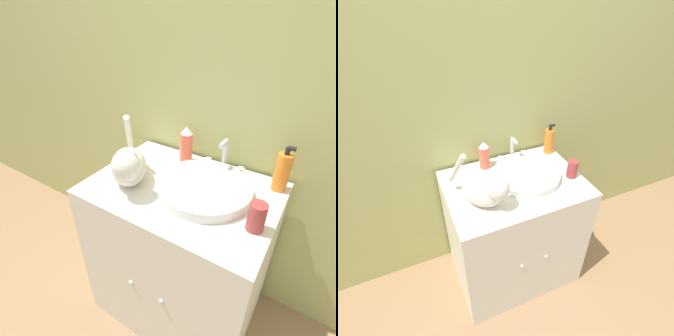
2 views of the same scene
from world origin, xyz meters
The scene contains 8 objects.
wall_back centered at (0.00, 0.62, 1.25)m, with size 6.00×0.05×2.50m.
vanity_cabinet centered at (0.00, 0.29, 0.41)m, with size 0.80×0.59×0.82m.
sink_basin centered at (0.09, 0.31, 0.85)m, with size 0.40×0.40×0.04m.
faucet centered at (0.09, 0.51, 0.89)m, with size 0.20×0.09×0.16m.
cat centered at (-0.21, 0.19, 0.92)m, with size 0.28×0.34×0.27m.
soap_bottle centered at (0.35, 0.50, 0.91)m, with size 0.06×0.06×0.21m.
spray_bottle centered at (-0.11, 0.50, 0.91)m, with size 0.06×0.06×0.18m.
cup centered at (0.34, 0.21, 0.88)m, with size 0.06×0.06×0.11m.
Camera 1 is at (0.44, -0.52, 1.48)m, focal length 28.00 mm.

